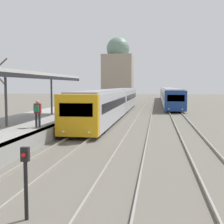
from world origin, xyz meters
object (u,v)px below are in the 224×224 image
Objects in this scene: train_far at (168,94)px; signal_post_near at (26,175)px; train_near at (114,101)px; person_on_platform at (37,111)px.

train_far reaches higher than signal_post_near.
train_near reaches higher than signal_post_near.
train_near is 28.13m from train_far.
person_on_platform is 0.89× the size of signal_post_near.
train_near reaches higher than person_on_platform.
person_on_platform is 0.03× the size of train_far.
person_on_platform reaches higher than signal_post_near.
train_near is at bearing -104.66° from train_far.
person_on_platform is 0.05× the size of train_near.
train_near reaches higher than train_far.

